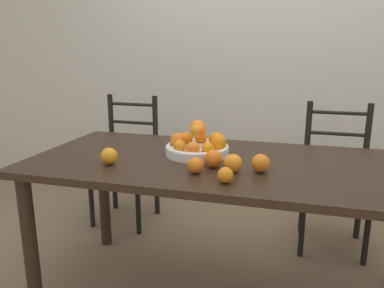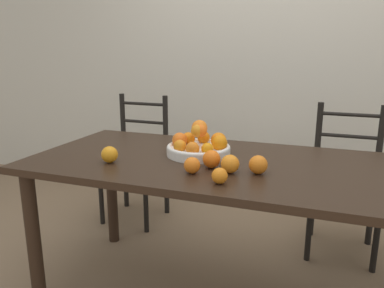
{
  "view_description": "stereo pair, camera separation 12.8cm",
  "coord_description": "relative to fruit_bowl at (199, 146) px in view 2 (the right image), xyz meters",
  "views": [
    {
      "loc": [
        0.31,
        -1.73,
        1.3
      ],
      "look_at": [
        -0.17,
        -0.03,
        0.85
      ],
      "focal_mm": 35.0,
      "sensor_mm": 36.0,
      "label": 1
    },
    {
      "loc": [
        0.43,
        -1.7,
        1.3
      ],
      "look_at": [
        -0.17,
        -0.03,
        0.85
      ],
      "focal_mm": 35.0,
      "sensor_mm": 36.0,
      "label": 2
    }
  ],
  "objects": [
    {
      "name": "wall_back",
      "position": [
        0.17,
        1.45,
        0.48
      ],
      "size": [
        8.0,
        0.06,
        2.6
      ],
      "color": "beige",
      "rests_on": "ground_plane"
    },
    {
      "name": "dining_table",
      "position": [
        0.17,
        -0.07,
        -0.14
      ],
      "size": [
        1.95,
        0.89,
        0.77
      ],
      "color": "black",
      "rests_on": "ground_plane"
    },
    {
      "name": "fruit_bowl",
      "position": [
        0.0,
        0.0,
        0.0
      ],
      "size": [
        0.33,
        0.33,
        0.18
      ],
      "color": "white",
      "rests_on": "dining_table"
    },
    {
      "name": "orange_loose_0",
      "position": [
        0.13,
        -0.19,
        -0.01
      ],
      "size": [
        0.08,
        0.08,
        0.08
      ],
      "color": "orange",
      "rests_on": "dining_table"
    },
    {
      "name": "orange_loose_1",
      "position": [
        0.34,
        -0.2,
        -0.01
      ],
      "size": [
        0.08,
        0.08,
        0.08
      ],
      "color": "orange",
      "rests_on": "dining_table"
    },
    {
      "name": "orange_loose_2",
      "position": [
        0.22,
        -0.23,
        -0.01
      ],
      "size": [
        0.08,
        0.08,
        0.08
      ],
      "color": "orange",
      "rests_on": "dining_table"
    },
    {
      "name": "orange_loose_3",
      "position": [
        -0.36,
        -0.28,
        -0.01
      ],
      "size": [
        0.08,
        0.08,
        0.08
      ],
      "color": "orange",
      "rests_on": "dining_table"
    },
    {
      "name": "orange_loose_4",
      "position": [
        0.22,
        -0.38,
        -0.02
      ],
      "size": [
        0.07,
        0.07,
        0.07
      ],
      "color": "orange",
      "rests_on": "dining_table"
    },
    {
      "name": "orange_loose_5",
      "position": [
        0.07,
        -0.3,
        -0.01
      ],
      "size": [
        0.07,
        0.07,
        0.07
      ],
      "color": "orange",
      "rests_on": "dining_table"
    },
    {
      "name": "chair_left",
      "position": [
        -0.76,
        0.71,
        -0.36
      ],
      "size": [
        0.43,
        0.41,
        0.96
      ],
      "rotation": [
        0.0,
        0.0,
        -0.02
      ],
      "color": "black",
      "rests_on": "ground_plane"
    },
    {
      "name": "chair_right",
      "position": [
        0.75,
        0.71,
        -0.36
      ],
      "size": [
        0.42,
        0.4,
        0.96
      ],
      "rotation": [
        0.0,
        0.0,
        -0.01
      ],
      "color": "black",
      "rests_on": "ground_plane"
    }
  ]
}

